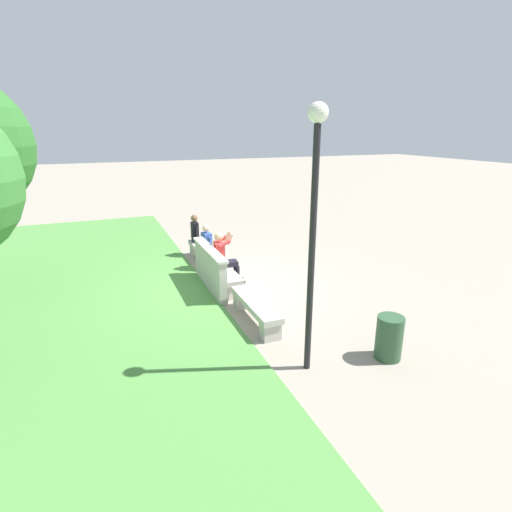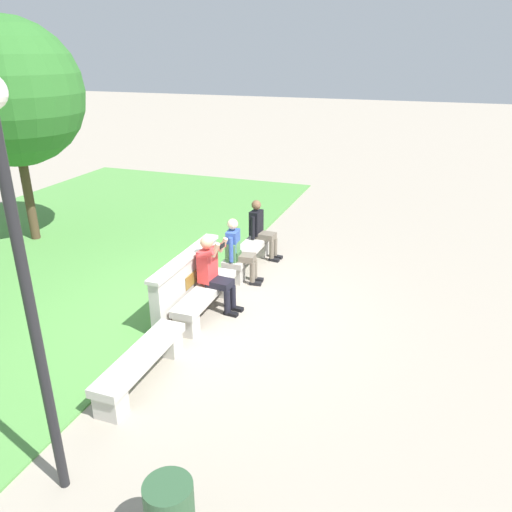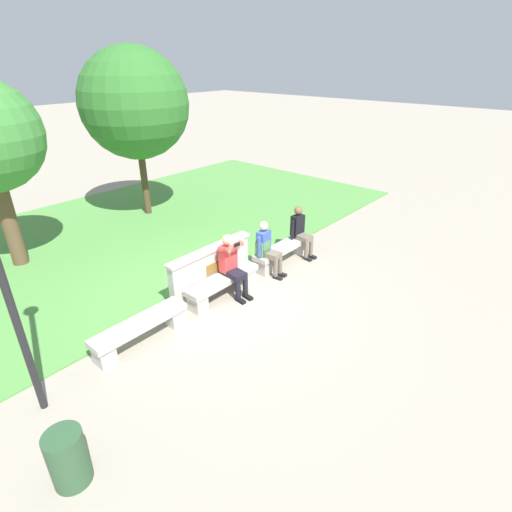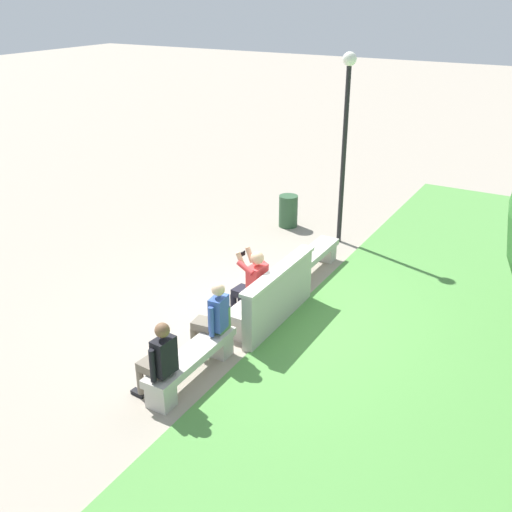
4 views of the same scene
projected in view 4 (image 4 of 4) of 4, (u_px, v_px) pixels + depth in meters
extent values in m
plane|color=gray|center=(261.00, 317.00, 10.25)|extent=(80.00, 80.00, 0.00)
cube|color=#B7B2A8|center=(312.00, 255.00, 11.69)|extent=(1.79, 0.40, 0.12)
cube|color=#B7B2A8|center=(326.00, 253.00, 12.35)|extent=(0.28, 0.34, 0.33)
cube|color=#B7B2A8|center=(295.00, 279.00, 11.21)|extent=(0.28, 0.34, 0.33)
cube|color=#B7B2A8|center=(261.00, 297.00, 10.09)|extent=(1.79, 0.40, 0.12)
cube|color=#B7B2A8|center=(281.00, 292.00, 10.75)|extent=(0.28, 0.34, 0.33)
cube|color=#B7B2A8|center=(239.00, 328.00, 9.62)|extent=(0.28, 0.34, 0.33)
cube|color=#B7B2A8|center=(191.00, 356.00, 8.49)|extent=(1.79, 0.40, 0.12)
cube|color=#B7B2A8|center=(219.00, 345.00, 9.15)|extent=(0.28, 0.34, 0.33)
cube|color=#B7B2A8|center=(161.00, 396.00, 8.02)|extent=(0.28, 0.34, 0.33)
cube|color=#B7B2A8|center=(279.00, 298.00, 9.90)|extent=(2.11, 0.18, 0.95)
cube|color=beige|center=(280.00, 270.00, 9.69)|extent=(2.17, 0.24, 0.06)
cube|color=brown|center=(274.00, 290.00, 9.90)|extent=(0.44, 0.02, 0.22)
cube|color=black|center=(238.00, 311.00, 10.39)|extent=(0.12, 0.25, 0.06)
cylinder|color=black|center=(241.00, 301.00, 10.27)|extent=(0.11, 0.11, 0.42)
cube|color=black|center=(231.00, 316.00, 10.24)|extent=(0.12, 0.25, 0.06)
cylinder|color=black|center=(234.00, 306.00, 10.12)|extent=(0.11, 0.11, 0.42)
cube|color=black|center=(246.00, 293.00, 9.98)|extent=(0.34, 0.45, 0.12)
cube|color=#D83838|center=(257.00, 281.00, 9.74)|extent=(0.36, 0.25, 0.56)
sphere|color=tan|center=(257.00, 258.00, 9.57)|extent=(0.22, 0.22, 0.22)
cylinder|color=#D83838|center=(259.00, 260.00, 9.82)|extent=(0.12, 0.32, 0.21)
cylinder|color=tan|center=(250.00, 255.00, 9.81)|extent=(0.12, 0.20, 0.27)
cylinder|color=#D83838|center=(245.00, 268.00, 9.54)|extent=(0.12, 0.32, 0.21)
cylinder|color=tan|center=(241.00, 260.00, 9.63)|extent=(0.08, 0.18, 0.27)
cube|color=black|center=(242.00, 254.00, 9.74)|extent=(0.15, 0.03, 0.08)
cube|color=black|center=(197.00, 345.00, 9.40)|extent=(0.12, 0.23, 0.06)
cylinder|color=#6B6051|center=(200.00, 335.00, 9.29)|extent=(0.10, 0.10, 0.42)
cube|color=black|center=(191.00, 351.00, 9.25)|extent=(0.12, 0.23, 0.06)
cylinder|color=#6B6051|center=(194.00, 340.00, 9.14)|extent=(0.10, 0.10, 0.42)
cube|color=#6B6051|center=(206.00, 325.00, 9.04)|extent=(0.32, 0.43, 0.12)
cube|color=#33519E|center=(219.00, 313.00, 8.85)|extent=(0.34, 0.23, 0.52)
sphere|color=beige|center=(218.00, 289.00, 8.69)|extent=(0.20, 0.20, 0.20)
cylinder|color=#33519E|center=(224.00, 309.00, 9.04)|extent=(0.08, 0.08, 0.48)
cylinder|color=#33519E|center=(211.00, 322.00, 8.71)|extent=(0.08, 0.08, 0.48)
cube|color=black|center=(148.00, 387.00, 8.43)|extent=(0.12, 0.23, 0.06)
cylinder|color=#6B6051|center=(150.00, 376.00, 8.31)|extent=(0.10, 0.10, 0.42)
cube|color=black|center=(139.00, 393.00, 8.29)|extent=(0.12, 0.23, 0.06)
cylinder|color=#6B6051|center=(140.00, 382.00, 8.17)|extent=(0.10, 0.10, 0.42)
cube|color=#6B6051|center=(153.00, 367.00, 8.04)|extent=(0.31, 0.42, 0.12)
cube|color=black|center=(164.00, 356.00, 7.81)|extent=(0.34, 0.23, 0.52)
sphere|color=brown|center=(162.00, 330.00, 7.65)|extent=(0.20, 0.20, 0.20)
cylinder|color=black|center=(174.00, 352.00, 7.99)|extent=(0.08, 0.08, 0.48)
cylinder|color=black|center=(153.00, 366.00, 7.70)|extent=(0.08, 0.08, 0.48)
cube|color=#4C7F47|center=(220.00, 319.00, 8.95)|extent=(0.28, 0.20, 0.36)
cube|color=#395F35|center=(214.00, 322.00, 9.03)|extent=(0.20, 0.06, 0.16)
torus|color=black|center=(220.00, 308.00, 8.86)|extent=(0.10, 0.02, 0.10)
cylinder|color=#2D5133|center=(288.00, 211.00, 14.02)|extent=(0.44, 0.44, 0.75)
cylinder|color=black|center=(343.00, 159.00, 12.57)|extent=(0.10, 0.10, 3.74)
sphere|color=white|center=(350.00, 59.00, 11.74)|extent=(0.28, 0.28, 0.28)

